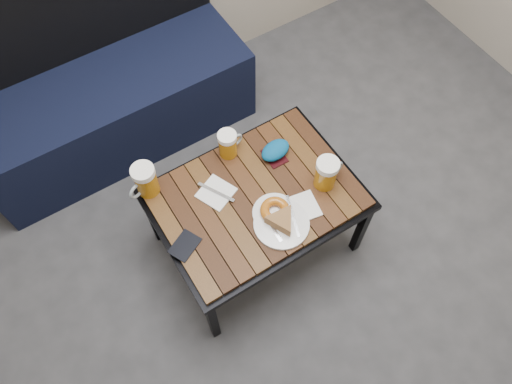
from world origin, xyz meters
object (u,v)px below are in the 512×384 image
beer_mug_left (145,180)px  beer_mug_right (327,173)px  plate_bagel (275,212)px  bench (112,102)px  knit_pouch (275,150)px  cafe_table (256,200)px  passport_burgundy (275,156)px  passport_navy (185,246)px  plate_pie (282,222)px  beer_mug_centre (228,144)px

beer_mug_left → beer_mug_right: (0.64, -0.36, -0.00)m
plate_bagel → bench: bearing=105.4°
beer_mug_left → knit_pouch: beer_mug_left is taller
cafe_table → knit_pouch: knit_pouch is taller
passport_burgundy → passport_navy: bearing=-161.4°
bench → beer_mug_left: 0.75m
beer_mug_right → plate_pie: 0.27m
passport_burgundy → plate_pie: bearing=-117.1°
passport_navy → passport_burgundy: bearing=81.1°
beer_mug_centre → beer_mug_left: bearing=169.6°
beer_mug_right → knit_pouch: size_ratio=1.11×
beer_mug_centre → passport_burgundy: beer_mug_centre is taller
cafe_table → beer_mug_centre: bearing=86.7°
bench → beer_mug_left: bench is taller
cafe_table → passport_burgundy: (0.17, 0.12, 0.05)m
cafe_table → beer_mug_right: 0.32m
beer_mug_right → bench: bearing=113.2°
plate_pie → passport_burgundy: plate_pie is taller
beer_mug_left → passport_burgundy: size_ratio=1.42×
bench → passport_navy: size_ratio=11.82×
knit_pouch → plate_pie: bearing=-119.0°
beer_mug_left → beer_mug_right: size_ratio=1.02×
cafe_table → beer_mug_centre: (0.01, 0.24, 0.11)m
cafe_table → beer_mug_right: (0.28, -0.10, 0.12)m
passport_navy → passport_burgundy: (0.53, 0.16, -0.00)m
bench → beer_mug_left: size_ratio=9.05×
beer_mug_left → beer_mug_centre: bearing=158.3°
plate_pie → knit_pouch: size_ratio=1.64×
beer_mug_left → passport_burgundy: bearing=146.3°
bench → passport_navy: 1.02m
plate_pie → passport_burgundy: 0.33m
bench → beer_mug_centre: size_ratio=10.71×
plate_bagel → passport_burgundy: 0.28m
bench → knit_pouch: 0.97m
bench → cafe_table: bench is taller
cafe_table → plate_pie: plate_pie is taller
bench → passport_burgundy: bench is taller
bench → beer_mug_right: bench is taller
plate_pie → passport_burgundy: bearing=61.6°
bench → plate_bagel: (0.29, -1.07, 0.22)m
plate_bagel → knit_pouch: knit_pouch is taller
bench → plate_pie: (0.29, -1.12, 0.22)m
plate_pie → passport_burgundy: size_ratio=2.05×
beer_mug_left → plate_bagel: beer_mug_left is taller
beer_mug_right → knit_pouch: (-0.10, 0.23, -0.05)m
beer_mug_right → plate_bagel: 0.26m
beer_mug_centre → plate_bagel: bearing=-97.2°
beer_mug_centre → knit_pouch: beer_mug_centre is taller
beer_mug_centre → cafe_table: bearing=-101.2°
bench → passport_burgundy: bearing=-61.9°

